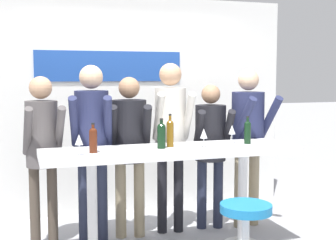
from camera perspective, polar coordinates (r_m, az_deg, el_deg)
back_wall at (r=5.81m, az=-4.47°, el=1.92°), size 3.98×0.12×2.63m
tasting_table at (r=4.36m, az=0.40°, el=-5.31°), size 2.38×0.66×1.01m
bar_stool at (r=3.90m, az=9.44°, el=-13.17°), size 0.43×0.43×0.66m
person_far_left at (r=4.66m, az=-15.09°, el=-2.49°), size 0.40×0.52×1.67m
person_left at (r=4.66m, az=-9.26°, el=-1.55°), size 0.46×0.59×1.78m
person_center_left at (r=4.80m, az=-4.71°, el=-2.31°), size 0.48×0.58×1.66m
person_center at (r=4.92m, az=0.31°, el=-0.85°), size 0.43×0.57×1.81m
person_center_right at (r=5.10m, az=5.22°, el=-2.44°), size 0.45×0.55×1.58m
person_right at (r=5.21m, az=9.75°, el=-1.18°), size 0.48×0.59×1.74m
wine_bottle_0 at (r=4.38m, az=0.25°, el=-1.46°), size 0.07×0.07×0.31m
wine_bottle_1 at (r=4.64m, az=9.67°, el=-1.34°), size 0.06×0.06×0.27m
wine_bottle_2 at (r=4.10m, az=-9.11°, el=-2.28°), size 0.07×0.07×0.26m
wine_bottle_3 at (r=4.28m, az=-0.80°, el=-1.77°), size 0.08×0.08×0.28m
wine_glass_0 at (r=4.35m, az=4.38°, el=-1.73°), size 0.07×0.07×0.18m
wine_glass_1 at (r=4.68m, az=7.81°, el=-1.25°), size 0.07×0.07×0.18m
wine_glass_2 at (r=4.01m, az=-10.80°, el=-2.45°), size 0.07×0.07×0.18m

